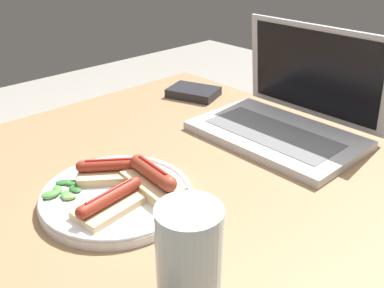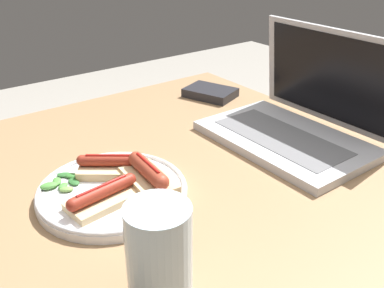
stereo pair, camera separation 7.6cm
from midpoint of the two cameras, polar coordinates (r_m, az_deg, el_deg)
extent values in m
cube|color=#93704C|center=(0.72, 2.44, -9.38)|extent=(1.17, 0.86, 0.04)
cylinder|color=#93704C|center=(1.41, -2.55, -7.03)|extent=(0.06, 0.06, 0.69)
cube|color=#B7B7BC|center=(0.92, 8.82, 1.14)|extent=(0.35, 0.22, 0.02)
cube|color=slate|center=(0.91, 8.34, 1.44)|extent=(0.28, 0.12, 0.00)
cube|color=#B7B7BC|center=(0.98, 13.86, 9.26)|extent=(0.35, 0.03, 0.21)
cube|color=black|center=(0.97, 13.73, 9.24)|extent=(0.31, 0.02, 0.18)
cylinder|color=silver|center=(0.73, -12.96, -7.04)|extent=(0.25, 0.25, 0.01)
torus|color=silver|center=(0.72, -13.04, -6.43)|extent=(0.25, 0.25, 0.01)
cube|color=#D6B784|center=(0.77, -13.38, -3.96)|extent=(0.12, 0.13, 0.01)
cylinder|color=maroon|center=(0.76, -13.52, -2.82)|extent=(0.08, 0.09, 0.02)
sphere|color=maroon|center=(0.77, -17.33, -2.97)|extent=(0.02, 0.02, 0.02)
sphere|color=maroon|center=(0.75, -9.64, -2.66)|extent=(0.02, 0.02, 0.02)
cylinder|color=red|center=(0.75, -13.60, -2.16)|extent=(0.06, 0.07, 0.01)
cube|color=#D6B784|center=(0.69, -13.95, -8.09)|extent=(0.07, 0.12, 0.01)
cylinder|color=maroon|center=(0.68, -14.10, -6.95)|extent=(0.03, 0.11, 0.02)
sphere|color=maroon|center=(0.66, -17.75, -8.80)|extent=(0.02, 0.02, 0.02)
sphere|color=maroon|center=(0.70, -10.73, -5.20)|extent=(0.02, 0.02, 0.02)
cylinder|color=red|center=(0.67, -14.20, -6.21)|extent=(0.02, 0.09, 0.01)
cube|color=#D6B784|center=(0.72, -8.24, -5.41)|extent=(0.12, 0.07, 0.02)
cylinder|color=#9E3D28|center=(0.71, -8.36, -3.84)|extent=(0.09, 0.03, 0.03)
sphere|color=#9E3D28|center=(0.74, -10.18, -2.43)|extent=(0.03, 0.03, 0.03)
sphere|color=#9E3D28|center=(0.67, -6.35, -5.40)|extent=(0.03, 0.03, 0.03)
cylinder|color=red|center=(0.70, -8.43, -2.93)|extent=(0.08, 0.01, 0.01)
ellipsoid|color=#387A33|center=(0.77, -18.48, -5.03)|extent=(0.03, 0.03, 0.01)
ellipsoid|color=#4C8E3D|center=(0.74, -21.22, -6.39)|extent=(0.02, 0.03, 0.01)
ellipsoid|color=#2D662D|center=(0.75, -18.17, -5.80)|extent=(0.03, 0.02, 0.01)
ellipsoid|color=#4C8E3D|center=(0.76, -20.31, -5.77)|extent=(0.03, 0.02, 0.01)
ellipsoid|color=#709E4C|center=(0.73, -18.96, -6.79)|extent=(0.02, 0.03, 0.01)
ellipsoid|color=#4C8E3D|center=(0.74, -19.47, -6.38)|extent=(0.02, 0.02, 0.01)
ellipsoid|color=#2D662D|center=(0.77, -19.51, -4.92)|extent=(0.03, 0.03, 0.01)
cylinder|color=silver|center=(0.50, -4.87, -15.16)|extent=(0.08, 0.08, 0.14)
cube|color=#232328|center=(1.15, -1.71, 6.88)|extent=(0.15, 0.13, 0.02)
camera|label=1|loc=(0.04, -92.86, -1.45)|focal=40.00mm
camera|label=2|loc=(0.04, 87.14, 1.45)|focal=40.00mm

